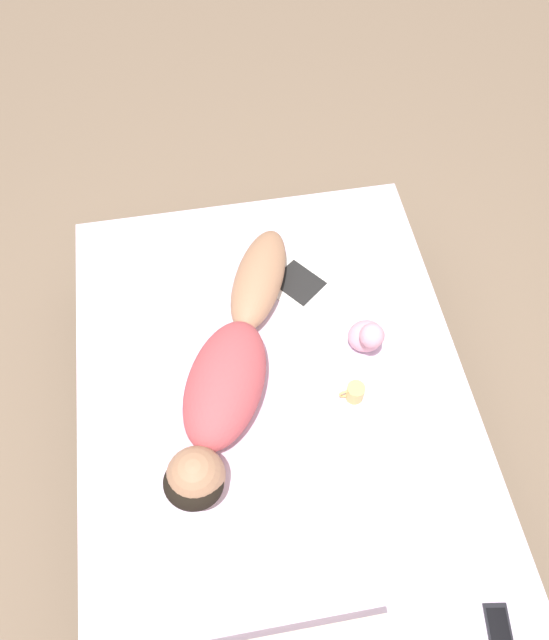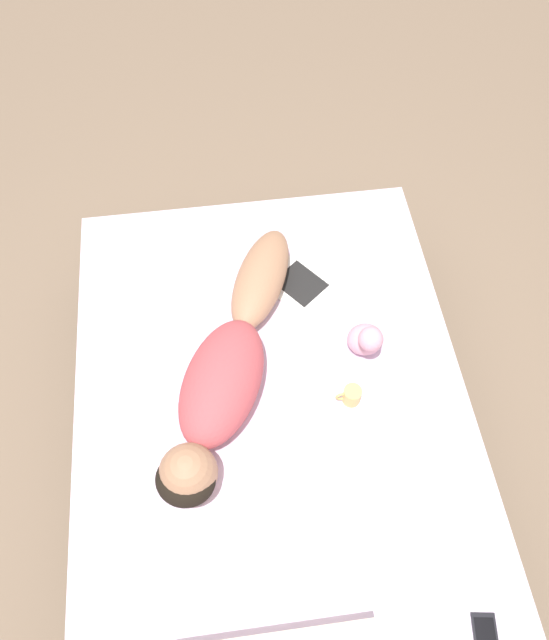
% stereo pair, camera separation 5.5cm
% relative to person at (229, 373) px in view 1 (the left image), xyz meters
% --- Properties ---
extents(ground_plane, '(12.00, 12.00, 0.00)m').
position_rel_person_xyz_m(ground_plane, '(-0.17, 0.19, -0.66)').
color(ground_plane, '#7A6651').
extents(bed, '(1.59, 2.30, 0.56)m').
position_rel_person_xyz_m(bed, '(-0.17, 0.19, -0.38)').
color(bed, '#383333').
rests_on(bed, ground_plane).
extents(person, '(0.69, 1.25, 0.21)m').
position_rel_person_xyz_m(person, '(0.00, 0.00, 0.00)').
color(person, '#A37556').
rests_on(person, bed).
extents(open_magazine, '(0.56, 0.53, 0.01)m').
position_rel_person_xyz_m(open_magazine, '(-0.45, -0.50, -0.09)').
color(open_magazine, white).
rests_on(open_magazine, bed).
extents(coffee_mug, '(0.10, 0.07, 0.08)m').
position_rel_person_xyz_m(coffee_mug, '(-0.47, 0.14, -0.05)').
color(coffee_mug, tan).
rests_on(coffee_mug, bed).
extents(cell_phone, '(0.10, 0.17, 0.01)m').
position_rel_person_xyz_m(cell_phone, '(-0.74, 1.02, -0.09)').
color(cell_phone, black).
rests_on(cell_phone, bed).
extents(plush_toy, '(0.15, 0.17, 0.20)m').
position_rel_person_xyz_m(plush_toy, '(-0.57, -0.07, -0.00)').
color(plush_toy, '#DB9EB2').
rests_on(plush_toy, bed).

